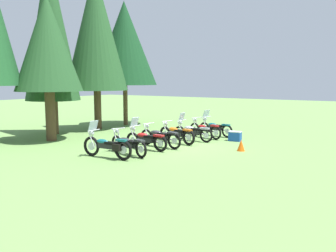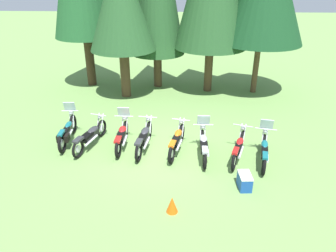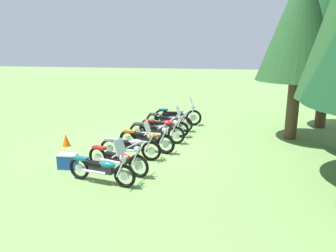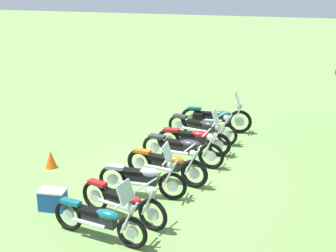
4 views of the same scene
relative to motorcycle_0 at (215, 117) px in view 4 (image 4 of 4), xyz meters
name	(u,v)px [view 4 (image 4 of 4)]	position (x,y,z in m)	size (l,w,h in m)	color
ground_plane	(171,172)	(3.55, -0.55, -0.48)	(80.00, 80.00, 0.00)	#6B934C
motorcycle_0	(215,117)	(0.00, 0.00, 0.00)	(0.64, 2.31, 1.39)	black
motorcycle_1	(202,127)	(0.94, -0.23, -0.04)	(0.89, 2.29, 0.99)	black
motorcycle_2	(195,139)	(2.10, -0.23, -0.01)	(0.70, 2.15, 1.35)	black
motorcycle_3	(183,148)	(2.94, -0.38, -0.01)	(0.70, 2.34, 1.01)	black
motorcycle_4	(167,165)	(4.13, -0.51, -0.02)	(0.76, 2.21, 1.01)	black
motorcycle_5	(143,178)	(5.06, -0.83, 0.00)	(0.71, 2.14, 1.35)	black
motorcycle_6	(123,202)	(6.26, -0.89, -0.04)	(0.94, 2.15, 1.01)	black
motorcycle_7	(101,219)	(7.09, -1.07, -0.02)	(0.77, 2.14, 1.34)	black
picnic_cooler	(53,200)	(6.19, -2.57, -0.24)	(0.39, 0.61, 0.47)	#19479E
traffic_cone	(51,159)	(4.05, -3.72, -0.24)	(0.32, 0.32, 0.48)	#EA590F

